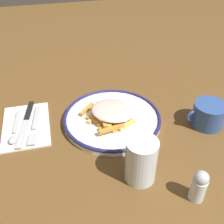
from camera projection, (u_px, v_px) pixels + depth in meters
ground_plane at (112, 121)px, 0.83m from camera, size 2.60×2.60×0.00m
plate at (112, 118)px, 0.82m from camera, size 0.30×0.30×0.02m
fries_heap at (110, 113)px, 0.79m from camera, size 0.18×0.17×0.04m
napkin at (26, 125)px, 0.81m from camera, size 0.14×0.21×0.01m
fork at (35, 124)px, 0.80m from camera, size 0.04×0.18×0.01m
knife at (27, 119)px, 0.82m from camera, size 0.05×0.21×0.01m
spoon at (14, 132)px, 0.77m from camera, size 0.03×0.15×0.01m
water_glass at (141, 160)px, 0.62m from camera, size 0.08×0.08×0.12m
coffee_mug at (208, 115)px, 0.79m from camera, size 0.12×0.10×0.07m
salt_shaker at (199, 186)px, 0.58m from camera, size 0.03×0.03×0.09m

